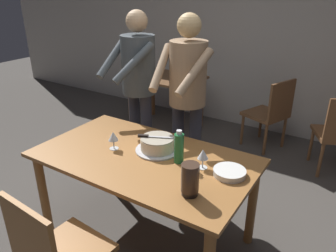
% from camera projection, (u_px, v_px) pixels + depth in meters
% --- Properties ---
extents(ground_plane, '(14.00, 14.00, 0.00)m').
position_uv_depth(ground_plane, '(146.00, 235.00, 2.73)').
color(ground_plane, '#4C4742').
extents(back_wall, '(10.00, 0.12, 2.70)m').
position_uv_depth(back_wall, '(264.00, 31.00, 4.28)').
color(back_wall, '#BCB7AD').
rests_on(back_wall, ground_plane).
extents(main_dining_table, '(1.63, 0.92, 0.75)m').
position_uv_depth(main_dining_table, '(144.00, 168.00, 2.47)').
color(main_dining_table, '#9E6633').
rests_on(main_dining_table, ground_plane).
extents(cake_on_platter, '(0.34, 0.34, 0.11)m').
position_uv_depth(cake_on_platter, '(157.00, 144.00, 2.49)').
color(cake_on_platter, silver).
rests_on(cake_on_platter, main_dining_table).
extents(cake_knife, '(0.25, 0.13, 0.02)m').
position_uv_depth(cake_knife, '(148.00, 136.00, 2.47)').
color(cake_knife, silver).
rests_on(cake_knife, cake_on_platter).
extents(plate_stack, '(0.22, 0.22, 0.04)m').
position_uv_depth(plate_stack, '(230.00, 172.00, 2.18)').
color(plate_stack, white).
rests_on(plate_stack, main_dining_table).
extents(wine_glass_near, '(0.08, 0.08, 0.14)m').
position_uv_depth(wine_glass_near, '(113.00, 137.00, 2.50)').
color(wine_glass_near, silver).
rests_on(wine_glass_near, main_dining_table).
extents(wine_glass_far, '(0.08, 0.08, 0.14)m').
position_uv_depth(wine_glass_far, '(203.00, 155.00, 2.23)').
color(wine_glass_far, silver).
rests_on(wine_glass_far, main_dining_table).
extents(water_bottle, '(0.07, 0.07, 0.25)m').
position_uv_depth(water_bottle, '(179.00, 148.00, 2.30)').
color(water_bottle, '#1E6B38').
rests_on(water_bottle, main_dining_table).
extents(hurricane_lamp, '(0.11, 0.11, 0.21)m').
position_uv_depth(hurricane_lamp, '(190.00, 179.00, 1.95)').
color(hurricane_lamp, black).
rests_on(hurricane_lamp, main_dining_table).
extents(person_cutting_cake, '(0.47, 0.55, 1.72)m').
position_uv_depth(person_cutting_cake, '(187.00, 91.00, 2.82)').
color(person_cutting_cake, '#2D2D38').
rests_on(person_cutting_cake, ground_plane).
extents(person_standing_beside, '(0.46, 0.57, 1.72)m').
position_uv_depth(person_standing_beside, '(138.00, 81.00, 3.12)').
color(person_standing_beside, '#2D2D38').
rests_on(person_standing_beside, ground_plane).
extents(background_table, '(1.00, 0.70, 0.74)m').
position_uv_depth(background_table, '(166.00, 88.00, 4.58)').
color(background_table, brown).
rests_on(background_table, ground_plane).
extents(background_chair_0, '(0.57, 0.57, 0.90)m').
position_uv_depth(background_chair_0, '(271.00, 112.00, 3.98)').
color(background_chair_0, brown).
rests_on(background_chair_0, ground_plane).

